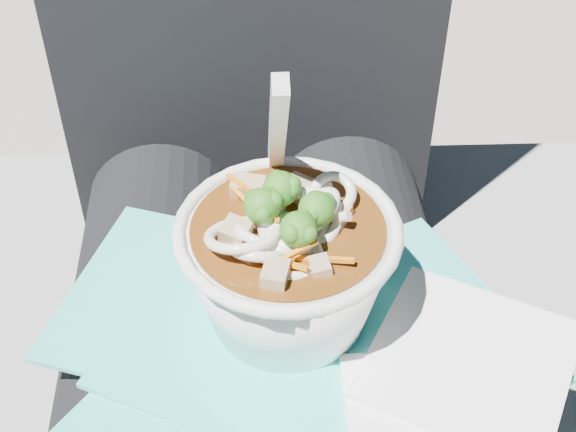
{
  "coord_description": "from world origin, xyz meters",
  "views": [
    {
      "loc": [
        -0.01,
        -0.37,
        1.0
      ],
      "look_at": [
        0.02,
        0.0,
        0.66
      ],
      "focal_mm": 50.0,
      "sensor_mm": 36.0,
      "label": 1
    }
  ],
  "objects": [
    {
      "name": "stone_ledge",
      "position": [
        0.0,
        0.15,
        0.21
      ],
      "size": [
        1.02,
        0.53,
        0.41
      ],
      "primitive_type": "cube",
      "rotation": [
        0.0,
        0.0,
        -0.03
      ],
      "color": "gray",
      "rests_on": "ground"
    },
    {
      "name": "person_body",
      "position": [
        -0.0,
        0.09,
        0.52
      ],
      "size": [
        0.34,
        0.94,
        0.97
      ],
      "color": "black",
      "rests_on": "ground"
    },
    {
      "name": "napkins",
      "position": [
        0.12,
        -0.07,
        0.57
      ],
      "size": [
        0.17,
        0.19,
        0.01
      ],
      "color": "white",
      "rests_on": "plastic_bag"
    },
    {
      "name": "plastic_bag",
      "position": [
        0.0,
        -0.02,
        0.56
      ],
      "size": [
        0.37,
        0.32,
        0.01
      ],
      "color": "#2FC6BE",
      "rests_on": "lap"
    },
    {
      "name": "lap",
      "position": [
        0.0,
        0.0,
        0.48
      ],
      "size": [
        0.32,
        0.48,
        0.14
      ],
      "color": "black",
      "rests_on": "stone_ledge"
    },
    {
      "name": "udon_bowl",
      "position": [
        0.02,
        0.0,
        0.62
      ],
      "size": [
        0.16,
        0.16,
        0.19
      ],
      "color": "white",
      "rests_on": "plastic_bag"
    }
  ]
}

